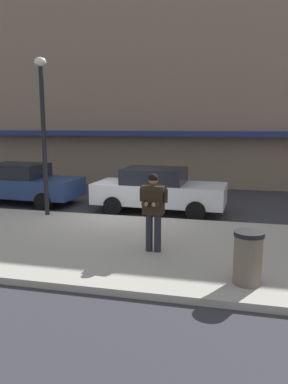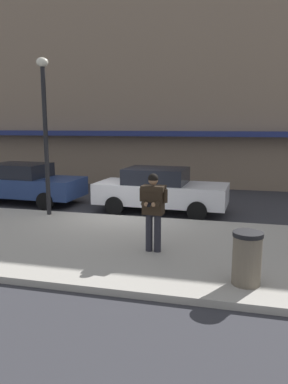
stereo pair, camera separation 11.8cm
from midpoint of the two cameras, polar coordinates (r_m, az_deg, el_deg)
name	(u,v)px [view 1 (the left image)]	position (r m, az deg, el deg)	size (l,w,h in m)	color
ground_plane	(119,218)	(12.32, -4.12, -3.95)	(80.00, 80.00, 0.00)	#333338
sidewalk	(124,245)	(9.40, -3.50, -8.01)	(32.00, 5.30, 0.14)	#A8A399
curb_paint_line	(149,219)	(12.11, 0.49, -4.16)	(28.00, 0.12, 0.01)	silver
storefront_facade	(185,68)	(20.26, 6.13, 18.31)	(28.00, 4.70, 11.80)	#84705B
parked_sedan_near	(21,183)	(15.19, -18.41, 1.28)	(4.57, 2.08, 1.54)	navy
parked_sedan_mid	(158,190)	(12.96, 1.93, 0.34)	(4.58, 2.09, 1.54)	silver
man_texting_on_phone	(153,204)	(8.41, 1.04, -1.84)	(0.65, 0.59, 1.81)	#23232B
street_lamp_post	(43,120)	(12.22, -15.41, 10.47)	(0.36, 0.36, 4.88)	black
trash_bin	(248,258)	(7.12, 15.11, -9.62)	(0.55, 0.55, 0.98)	#665B4C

